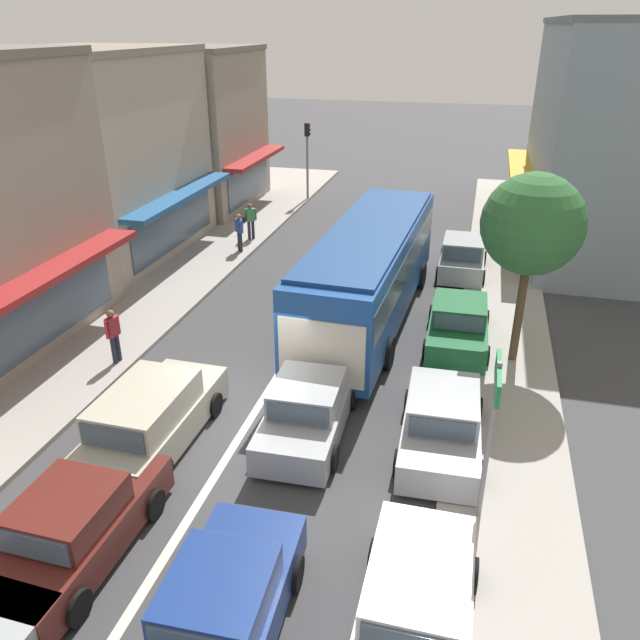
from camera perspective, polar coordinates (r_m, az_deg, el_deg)
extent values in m
plane|color=#3F3F42|center=(16.18, -6.01, -8.43)|extent=(140.00, 140.00, 0.00)
cube|color=silver|center=(19.43, -2.01, -2.06)|extent=(0.20, 28.00, 0.01)
cube|color=#A39E96|center=(23.66, -16.63, 2.25)|extent=(5.20, 44.00, 0.14)
cube|color=#A39E96|center=(20.58, 16.44, -1.33)|extent=(2.80, 44.00, 0.12)
cube|color=maroon|center=(18.74, -24.12, 3.59)|extent=(1.10, 8.37, 0.20)
cube|color=#425160|center=(19.47, -24.43, 0.13)|extent=(0.06, 7.28, 1.80)
cube|color=#B2A38E|center=(27.74, -19.54, 13.70)|extent=(6.06, 8.63, 7.95)
cube|color=#23568E|center=(26.28, -12.64, 11.06)|extent=(1.10, 7.94, 0.20)
cube|color=#425160|center=(26.81, -13.19, 8.40)|extent=(0.06, 6.91, 1.80)
cube|color=gray|center=(27.30, -20.88, 22.08)|extent=(6.22, 8.63, 0.24)
cube|color=gray|center=(34.65, -12.19, 16.49)|extent=(6.66, 7.11, 7.74)
cube|color=maroon|center=(33.37, -5.95, 14.53)|extent=(1.10, 6.54, 0.20)
cube|color=#425160|center=(33.78, -6.54, 12.38)|extent=(0.06, 5.68, 1.80)
cube|color=#6E6358|center=(34.28, -12.85, 23.07)|extent=(6.82, 7.11, 0.24)
cube|color=gold|center=(30.28, 18.03, 12.32)|extent=(1.10, 12.88, 0.20)
cube|color=#425160|center=(30.60, 18.49, 9.86)|extent=(0.06, 11.20, 1.80)
cube|color=#1E4C99|center=(20.25, 4.57, 4.50)|extent=(2.97, 10.90, 2.70)
cube|color=#425160|center=(20.11, 4.61, 5.58)|extent=(2.99, 10.47, 0.90)
cube|color=beige|center=(15.55, 0.11, -3.07)|extent=(2.25, 0.16, 1.76)
cube|color=navy|center=(19.79, 4.71, 8.31)|extent=(2.81, 10.03, 0.12)
cylinder|color=black|center=(24.02, 3.32, 4.72)|extent=(0.30, 0.97, 0.96)
cylinder|color=black|center=(23.60, 9.24, 4.04)|extent=(0.30, 0.97, 0.96)
cylinder|color=black|center=(18.46, -1.40, -1.96)|extent=(0.30, 0.97, 0.96)
cylinder|color=black|center=(17.92, 6.23, -3.03)|extent=(0.30, 0.97, 0.96)
cube|color=#561E19|center=(12.93, -21.36, -17.72)|extent=(1.81, 4.24, 0.72)
cube|color=#561E19|center=(12.45, -22.12, -15.76)|extent=(1.60, 1.83, 0.60)
cube|color=#425160|center=(12.99, -19.71, -13.35)|extent=(1.44, 0.09, 0.51)
cube|color=#425160|center=(11.95, -24.81, -18.35)|extent=(1.40, 0.09, 0.48)
cylinder|color=black|center=(14.22, -21.14, -14.21)|extent=(0.19, 0.62, 0.62)
cylinder|color=black|center=(13.39, -14.93, -16.00)|extent=(0.19, 0.62, 0.62)
cylinder|color=black|center=(11.98, -21.30, -23.30)|extent=(0.19, 0.62, 0.62)
cube|color=navy|center=(11.02, -8.84, -25.30)|extent=(1.88, 4.26, 0.72)
cube|color=navy|center=(10.46, -9.31, -23.42)|extent=(1.63, 1.86, 0.60)
cube|color=#425160|center=(11.04, -7.52, -19.97)|extent=(1.44, 0.11, 0.51)
cylinder|color=black|center=(12.18, -10.64, -20.57)|extent=(0.20, 0.63, 0.62)
cylinder|color=black|center=(11.75, -2.23, -22.18)|extent=(0.20, 0.63, 0.62)
cube|color=#9EA3A8|center=(15.14, -1.06, -8.58)|extent=(1.86, 4.25, 0.72)
cube|color=#9EA3A8|center=(14.70, -1.17, -6.67)|extent=(1.62, 1.85, 0.60)
cube|color=#425160|center=(15.46, -0.37, -4.90)|extent=(1.44, 0.11, 0.51)
cube|color=#425160|center=(13.95, -2.07, -8.63)|extent=(1.41, 0.11, 0.48)
cylinder|color=black|center=(16.46, -2.96, -6.38)|extent=(0.20, 0.63, 0.62)
cylinder|color=black|center=(16.14, 2.99, -7.08)|extent=(0.20, 0.63, 0.62)
cylinder|color=black|center=(14.47, -5.62, -11.51)|extent=(0.20, 0.63, 0.62)
cylinder|color=black|center=(14.11, 1.20, -12.48)|extent=(0.20, 0.63, 0.62)
cube|color=#B7B29E|center=(15.32, -14.76, -9.05)|extent=(1.82, 4.52, 0.76)
cube|color=#B7B29E|center=(14.69, -15.73, -7.46)|extent=(1.68, 2.62, 0.68)
cube|color=#425160|center=(15.65, -13.36, -4.97)|extent=(1.51, 0.08, 0.58)
cube|color=#425160|center=(13.79, -18.46, -10.26)|extent=(1.48, 0.08, 0.54)
cylinder|color=black|center=(16.80, -15.11, -6.62)|extent=(0.19, 0.62, 0.62)
cylinder|color=black|center=(16.05, -9.59, -7.65)|extent=(0.19, 0.62, 0.62)
cylinder|color=black|center=(14.97, -20.20, -11.79)|extent=(0.19, 0.62, 0.62)
cylinder|color=black|center=(14.14, -14.15, -13.33)|extent=(0.19, 0.62, 0.62)
cube|color=silver|center=(11.03, 8.68, -25.24)|extent=(1.73, 4.20, 0.72)
cube|color=silver|center=(10.46, 8.86, -23.36)|extent=(1.57, 1.80, 0.60)
cube|color=#425160|center=(11.09, 9.44, -19.84)|extent=(1.44, 0.06, 0.51)
cylinder|color=black|center=(12.06, 5.03, -20.69)|extent=(0.18, 0.62, 0.62)
cylinder|color=black|center=(12.03, 13.75, -21.71)|extent=(0.18, 0.62, 0.62)
cube|color=#9EA3A8|center=(14.95, 11.03, -9.64)|extent=(1.86, 4.26, 0.72)
cube|color=#9EA3A8|center=(14.50, 11.23, -7.73)|extent=(1.62, 1.85, 0.60)
cube|color=#425160|center=(15.28, 11.37, -5.87)|extent=(1.44, 0.11, 0.51)
cube|color=#425160|center=(13.73, 11.07, -9.80)|extent=(1.41, 0.11, 0.48)
cylinder|color=black|center=(16.12, 8.10, -7.38)|extent=(0.20, 0.63, 0.62)
cylinder|color=black|center=(16.14, 14.24, -7.94)|extent=(0.20, 0.63, 0.62)
cylinder|color=black|center=(14.07, 7.15, -12.86)|extent=(0.20, 0.63, 0.62)
cylinder|color=black|center=(14.09, 14.32, -13.51)|extent=(0.20, 0.63, 0.62)
cube|color=#1E6638|center=(19.65, 12.49, -0.72)|extent=(1.80, 4.23, 0.72)
cube|color=#1E6638|center=(19.28, 12.66, 0.91)|extent=(1.60, 1.83, 0.60)
cube|color=#425160|center=(20.13, 12.74, 1.97)|extent=(1.44, 0.09, 0.51)
cube|color=#425160|center=(18.44, 12.57, -0.25)|extent=(1.40, 0.09, 0.48)
cylinder|color=black|center=(20.88, 10.21, 0.52)|extent=(0.19, 0.62, 0.62)
cylinder|color=black|center=(20.90, 14.90, 0.05)|extent=(0.19, 0.62, 0.62)
cylinder|color=black|center=(18.62, 9.66, -2.67)|extent=(0.19, 0.62, 0.62)
cylinder|color=black|center=(18.64, 14.93, -3.20)|extent=(0.19, 0.62, 0.62)
cube|color=#9EA3A8|center=(25.28, 12.88, 5.28)|extent=(1.65, 3.71, 0.76)
cube|color=#9EA3A8|center=(24.76, 13.00, 6.56)|extent=(1.53, 1.91, 0.64)
cube|color=#425160|center=(25.69, 13.11, 7.24)|extent=(1.40, 0.07, 0.54)
cube|color=#425160|center=(23.85, 12.88, 5.84)|extent=(1.37, 0.07, 0.51)
cylinder|color=black|center=(26.42, 11.18, 5.84)|extent=(0.18, 0.62, 0.62)
cylinder|color=black|center=(26.39, 14.74, 5.46)|extent=(0.18, 0.62, 0.62)
cylinder|color=black|center=(24.34, 10.77, 4.15)|extent=(0.18, 0.62, 0.62)
cylinder|color=black|center=(24.31, 14.62, 3.73)|extent=(0.18, 0.62, 0.62)
cylinder|color=gray|center=(35.03, -1.16, 14.18)|extent=(0.12, 0.12, 4.20)
cube|color=black|center=(34.73, -1.19, 17.01)|extent=(0.24, 0.24, 0.68)
sphere|color=red|center=(34.66, -0.96, 17.38)|extent=(0.13, 0.13, 0.13)
sphere|color=black|center=(34.69, -0.95, 17.02)|extent=(0.13, 0.13, 0.13)
sphere|color=black|center=(34.72, -0.95, 16.66)|extent=(0.13, 0.13, 0.13)
cylinder|color=gray|center=(12.40, 15.12, -11.02)|extent=(0.10, 0.10, 3.60)
cube|color=#19753D|center=(11.57, 15.96, -5.08)|extent=(0.08, 1.40, 0.44)
cube|color=white|center=(11.58, 16.18, -5.10)|extent=(0.01, 1.10, 0.10)
cylinder|color=brown|center=(18.49, 17.75, 0.69)|extent=(0.24, 0.24, 3.22)
cylinder|color=brown|center=(18.25, 18.54, 7.01)|extent=(0.10, 1.04, 0.85)
cylinder|color=brown|center=(17.77, 19.95, 6.90)|extent=(0.87, 0.10, 1.17)
cylinder|color=brown|center=(17.32, 18.75, 6.67)|extent=(0.10, 0.94, 1.20)
cylinder|color=brown|center=(17.74, 17.46, 6.85)|extent=(0.80, 0.10, 0.95)
sphere|color=#2D6633|center=(17.62, 18.86, 8.29)|extent=(2.74, 2.74, 2.74)
cylinder|color=#232838|center=(28.57, -6.14, 8.21)|extent=(0.14, 0.14, 0.84)
cylinder|color=#232838|center=(28.53, -6.49, 8.17)|extent=(0.14, 0.14, 0.84)
cube|color=#478951|center=(28.36, -6.39, 9.54)|extent=(0.42, 0.39, 0.56)
sphere|color=brown|center=(28.25, -6.43, 10.32)|extent=(0.22, 0.22, 0.22)
cylinder|color=#478951|center=(28.41, -5.91, 9.60)|extent=(0.09, 0.09, 0.54)
cylinder|color=#478951|center=(28.30, -6.86, 9.49)|extent=(0.09, 0.09, 0.54)
cube|color=black|center=(28.32, -6.97, 9.11)|extent=(0.22, 0.25, 0.22)
cylinder|color=#232838|center=(18.88, -17.99, -2.37)|extent=(0.14, 0.14, 0.84)
cylinder|color=#232838|center=(18.77, -18.34, -2.60)|extent=(0.14, 0.14, 0.84)
cube|color=#A82D38|center=(18.52, -18.46, -0.57)|extent=(0.27, 0.39, 0.56)
sphere|color=brown|center=(18.36, -18.63, 0.55)|extent=(0.22, 0.22, 0.22)
cylinder|color=#A82D38|center=(18.68, -17.99, -0.28)|extent=(0.09, 0.09, 0.54)
cylinder|color=#A82D38|center=(18.37, -18.94, -0.87)|extent=(0.09, 0.09, 0.54)
cylinder|color=#232838|center=(27.09, -7.40, 7.17)|extent=(0.14, 0.14, 0.84)
cylinder|color=#232838|center=(26.93, -7.26, 7.07)|extent=(0.14, 0.14, 0.84)
cube|color=#3351A8|center=(26.80, -7.41, 8.54)|extent=(0.41, 0.41, 0.56)
sphere|color=#9E7051|center=(26.69, -7.46, 9.36)|extent=(0.22, 0.22, 0.22)
cylinder|color=#3351A8|center=(27.02, -7.60, 8.67)|extent=(0.09, 0.09, 0.54)
cylinder|color=#3351A8|center=(26.58, -7.22, 8.41)|extent=(0.09, 0.09, 0.54)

